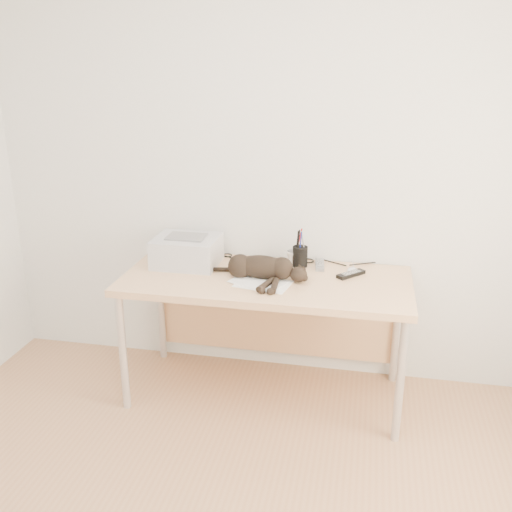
% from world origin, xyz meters
% --- Properties ---
extents(wall_back, '(3.50, 0.00, 3.50)m').
position_xyz_m(wall_back, '(0.00, 1.75, 1.30)').
color(wall_back, silver).
rests_on(wall_back, floor).
extents(desk, '(1.60, 0.70, 0.74)m').
position_xyz_m(desk, '(0.00, 1.48, 0.61)').
color(desk, tan).
rests_on(desk, floor).
extents(printer, '(0.37, 0.31, 0.18)m').
position_xyz_m(printer, '(-0.50, 1.52, 0.82)').
color(printer, '#AEAEB3').
rests_on(printer, desk).
extents(papers, '(0.36, 0.30, 0.01)m').
position_xyz_m(papers, '(-0.01, 1.31, 0.74)').
color(papers, white).
rests_on(papers, desk).
extents(cat, '(0.61, 0.30, 0.14)m').
position_xyz_m(cat, '(-0.04, 1.37, 0.80)').
color(cat, black).
rests_on(cat, desk).
extents(mug, '(0.13, 0.13, 0.08)m').
position_xyz_m(mug, '(0.12, 1.64, 0.78)').
color(mug, silver).
rests_on(mug, desk).
extents(pen_cup, '(0.09, 0.09, 0.22)m').
position_xyz_m(pen_cup, '(0.16, 1.61, 0.80)').
color(pen_cup, black).
rests_on(pen_cup, desk).
extents(remote_grey, '(0.07, 0.18, 0.02)m').
position_xyz_m(remote_grey, '(0.28, 1.63, 0.75)').
color(remote_grey, slate).
rests_on(remote_grey, desk).
extents(remote_black, '(0.16, 0.17, 0.02)m').
position_xyz_m(remote_black, '(0.46, 1.51, 0.75)').
color(remote_black, black).
rests_on(remote_black, desk).
extents(mouse, '(0.06, 0.10, 0.03)m').
position_xyz_m(mouse, '(0.47, 1.58, 0.76)').
color(mouse, white).
rests_on(mouse, desk).
extents(cable_tangle, '(1.36, 0.07, 0.01)m').
position_xyz_m(cable_tangle, '(0.00, 1.70, 0.75)').
color(cable_tangle, black).
rests_on(cable_tangle, desk).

